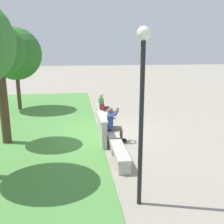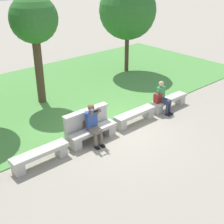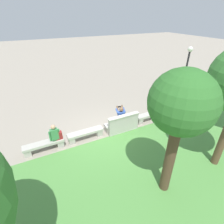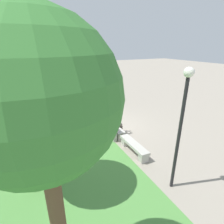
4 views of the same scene
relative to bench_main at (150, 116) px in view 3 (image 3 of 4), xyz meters
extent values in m
plane|color=gray|center=(2.90, 0.00, -0.29)|extent=(80.00, 80.00, 0.00)
cube|color=#518E42|center=(2.90, 4.38, -0.28)|extent=(19.57, 8.00, 0.03)
cube|color=#B7B2A8|center=(0.00, 0.00, 0.10)|extent=(1.76, 0.40, 0.12)
cube|color=#B7B2A8|center=(-0.70, 0.00, -0.13)|extent=(0.28, 0.34, 0.33)
cube|color=#B7B2A8|center=(0.70, 0.00, -0.13)|extent=(0.28, 0.34, 0.33)
cube|color=#B7B2A8|center=(1.94, 0.00, 0.10)|extent=(1.76, 0.40, 0.12)
cube|color=#B7B2A8|center=(1.23, 0.00, -0.13)|extent=(0.28, 0.34, 0.33)
cube|color=#B7B2A8|center=(2.64, 0.00, -0.13)|extent=(0.28, 0.34, 0.33)
cube|color=#B7B2A8|center=(3.87, 0.00, 0.10)|extent=(1.76, 0.40, 0.12)
cube|color=#B7B2A8|center=(3.17, 0.00, -0.13)|extent=(0.28, 0.34, 0.33)
cube|color=#B7B2A8|center=(4.57, 0.00, -0.13)|extent=(0.28, 0.34, 0.33)
cube|color=#B7B2A8|center=(5.81, 0.00, 0.10)|extent=(1.76, 0.40, 0.12)
cube|color=#B7B2A8|center=(5.11, 0.00, -0.13)|extent=(0.28, 0.34, 0.33)
cube|color=#B7B2A8|center=(6.51, 0.00, -0.13)|extent=(0.28, 0.34, 0.33)
cube|color=#B7B2A8|center=(1.94, 0.34, 0.18)|extent=(1.64, 0.18, 0.95)
cube|color=beige|center=(1.94, 0.34, 0.69)|extent=(1.70, 0.24, 0.06)
cube|color=brown|center=(1.94, 0.24, 0.29)|extent=(0.44, 0.02, 0.22)
cube|color=black|center=(1.75, -0.43, -0.26)|extent=(0.14, 0.25, 0.06)
cylinder|color=#6B6051|center=(1.76, -0.36, -0.05)|extent=(0.11, 0.11, 0.42)
cube|color=black|center=(1.94, -0.46, -0.26)|extent=(0.14, 0.25, 0.06)
cylinder|color=#6B6051|center=(1.96, -0.39, -0.05)|extent=(0.11, 0.11, 0.42)
cube|color=#6B6051|center=(1.89, -0.19, 0.22)|extent=(0.36, 0.46, 0.12)
cube|color=#33519E|center=(1.92, 0.04, 0.50)|extent=(0.37, 0.27, 0.56)
sphere|color=brown|center=(1.92, 0.04, 0.92)|extent=(0.22, 0.22, 0.22)
cylinder|color=#33519E|center=(1.72, -0.03, 0.79)|extent=(0.14, 0.32, 0.21)
cylinder|color=brown|center=(1.76, -0.18, 0.87)|extent=(0.13, 0.20, 0.27)
cylinder|color=#33519E|center=(2.09, -0.09, 0.79)|extent=(0.14, 0.32, 0.21)
cylinder|color=brown|center=(2.01, -0.22, 0.87)|extent=(0.09, 0.18, 0.27)
cube|color=black|center=(1.87, -0.26, 0.91)|extent=(0.15, 0.03, 0.08)
cube|color=black|center=(5.24, -0.43, -0.26)|extent=(0.12, 0.23, 0.06)
cylinder|color=#2D334C|center=(5.23, -0.37, -0.05)|extent=(0.10, 0.10, 0.42)
cube|color=black|center=(5.42, -0.41, -0.26)|extent=(0.12, 0.23, 0.06)
cylinder|color=#2D334C|center=(5.41, -0.35, -0.05)|extent=(0.10, 0.10, 0.42)
cube|color=#2D334C|center=(5.30, -0.18, 0.22)|extent=(0.32, 0.42, 0.12)
cube|color=#3D894C|center=(5.28, 0.04, 0.48)|extent=(0.34, 0.23, 0.52)
sphere|color=tan|center=(5.28, 0.04, 0.87)|extent=(0.20, 0.20, 0.20)
cylinder|color=#3D894C|center=(5.09, 0.00, 0.43)|extent=(0.08, 0.08, 0.48)
cylinder|color=#3D894C|center=(5.48, 0.04, 0.43)|extent=(0.08, 0.08, 0.48)
cube|color=maroon|center=(5.10, 0.02, 0.34)|extent=(0.28, 0.20, 0.36)
cube|color=maroon|center=(5.10, -0.09, 0.26)|extent=(0.20, 0.06, 0.16)
torus|color=black|center=(5.10, 0.02, 0.54)|extent=(0.10, 0.02, 0.10)
cylinder|color=#4C3826|center=(2.29, 3.88, 1.13)|extent=(0.33, 0.33, 2.84)
sphere|color=#2D6B28|center=(2.29, 3.88, 3.10)|extent=(1.84, 1.84, 1.84)
cylinder|color=black|center=(-2.21, -0.07, 1.52)|extent=(0.10, 0.10, 3.63)
sphere|color=white|center=(-2.21, -0.07, 3.47)|extent=(0.28, 0.28, 0.28)
camera|label=1|loc=(-7.41, 1.29, 3.22)|focal=42.00mm
camera|label=2|loc=(-3.42, -7.02, 5.05)|focal=50.00mm
camera|label=3|loc=(5.75, 6.73, 5.15)|focal=28.00mm
camera|label=4|loc=(-5.44, 3.73, 4.14)|focal=28.00mm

